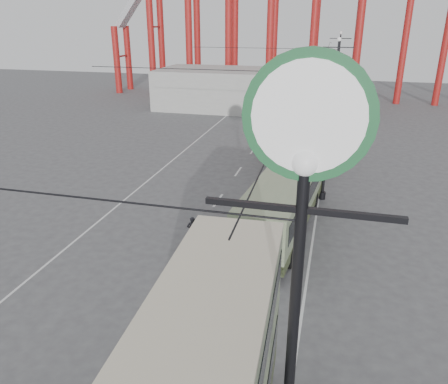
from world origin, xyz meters
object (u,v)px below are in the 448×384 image
(single_decker_cream, at_px, (298,139))
(pedestrian, at_px, (192,231))
(lamp_post_near, at_px, (300,234))
(single_decker_green, at_px, (285,200))

(single_decker_cream, relative_size, pedestrian, 6.89)
(lamp_post_near, height_order, single_decker_green, lamp_post_near)
(lamp_post_near, bearing_deg, pedestrian, 116.12)
(lamp_post_near, distance_m, pedestrian, 16.06)
(single_decker_green, height_order, single_decker_cream, single_decker_cream)
(single_decker_cream, bearing_deg, pedestrian, -104.21)
(pedestrian, bearing_deg, single_decker_cream, -122.34)
(single_decker_green, distance_m, single_decker_cream, 12.90)
(lamp_post_near, relative_size, single_decker_cream, 1.00)
(single_decker_green, relative_size, single_decker_cream, 1.08)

